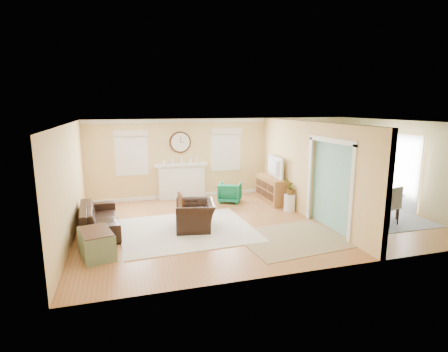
% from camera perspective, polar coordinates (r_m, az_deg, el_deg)
% --- Properties ---
extents(floor, '(9.00, 9.00, 0.00)m').
position_cam_1_polar(floor, '(9.41, 5.24, -7.26)').
color(floor, '#975E34').
rests_on(floor, ground).
extents(wall_back, '(9.00, 0.02, 2.60)m').
position_cam_1_polar(wall_back, '(11.89, 0.05, 3.12)').
color(wall_back, '#EDC076').
rests_on(wall_back, ground).
extents(wall_front, '(9.00, 0.02, 2.60)m').
position_cam_1_polar(wall_front, '(6.46, 15.23, -4.22)').
color(wall_front, '#EDC076').
rests_on(wall_front, ground).
extents(wall_left, '(0.02, 6.00, 2.60)m').
position_cam_1_polar(wall_left, '(8.54, -23.95, -1.08)').
color(wall_left, '#EDC076').
rests_on(wall_left, ground).
extents(wall_right, '(0.02, 6.00, 2.60)m').
position_cam_1_polar(wall_right, '(11.51, 26.70, 1.65)').
color(wall_right, '#EDC076').
rests_on(wall_right, ground).
extents(ceiling, '(9.00, 6.00, 0.02)m').
position_cam_1_polar(ceiling, '(8.94, 5.54, 8.76)').
color(ceiling, white).
rests_on(ceiling, wall_back).
extents(partition, '(0.17, 6.00, 2.60)m').
position_cam_1_polar(partition, '(9.97, 12.90, 1.59)').
color(partition, '#EDC076').
rests_on(partition, ground).
extents(fireplace, '(1.70, 0.30, 1.17)m').
position_cam_1_polar(fireplace, '(11.57, -6.93, -0.73)').
color(fireplace, white).
rests_on(fireplace, ground).
extents(wall_clock, '(0.70, 0.07, 0.70)m').
position_cam_1_polar(wall_clock, '(11.46, -7.15, 5.50)').
color(wall_clock, '#402313').
rests_on(wall_clock, wall_back).
extents(window_left, '(1.05, 0.13, 1.42)m').
position_cam_1_polar(window_left, '(11.32, -14.90, 4.17)').
color(window_left, white).
rests_on(window_left, wall_back).
extents(window_right, '(1.05, 0.13, 1.42)m').
position_cam_1_polar(window_right, '(11.81, 0.35, 4.82)').
color(window_right, white).
rests_on(window_right, wall_back).
extents(french_doors, '(0.06, 1.70, 2.20)m').
position_cam_1_polar(french_doors, '(11.51, 26.45, 0.66)').
color(french_doors, white).
rests_on(french_doors, ground).
extents(pendant, '(0.30, 0.30, 0.55)m').
position_cam_1_polar(pendant, '(10.45, 21.06, 6.23)').
color(pendant, gold).
rests_on(pendant, ceiling).
extents(rug_cream, '(3.29, 2.89, 0.02)m').
position_cam_1_polar(rug_cream, '(8.74, -6.05, -8.70)').
color(rug_cream, beige).
rests_on(rug_cream, floor).
extents(rug_jute, '(2.55, 2.17, 0.01)m').
position_cam_1_polar(rug_jute, '(8.29, 11.04, -9.98)').
color(rug_jute, tan).
rests_on(rug_jute, floor).
extents(rug_grey, '(2.63, 3.29, 0.01)m').
position_cam_1_polar(rug_grey, '(10.77, 21.37, -5.57)').
color(rug_grey, gray).
rests_on(rug_grey, floor).
extents(sofa, '(1.02, 2.25, 0.64)m').
position_cam_1_polar(sofa, '(9.07, -19.67, -6.48)').
color(sofa, black).
rests_on(sofa, floor).
extents(eames_chair, '(1.09, 1.20, 0.69)m').
position_cam_1_polar(eames_chair, '(8.70, -4.72, -6.43)').
color(eames_chair, black).
rests_on(eames_chair, floor).
extents(green_chair, '(0.91, 0.92, 0.62)m').
position_cam_1_polar(green_chair, '(11.08, 0.96, -2.68)').
color(green_chair, '#0D6334').
rests_on(green_chair, floor).
extents(trunk, '(0.79, 1.06, 0.54)m').
position_cam_1_polar(trunk, '(7.61, -20.12, -10.32)').
color(trunk, gray).
rests_on(trunk, floor).
extents(credenza, '(0.53, 1.57, 0.80)m').
position_cam_1_polar(credenza, '(11.24, 7.84, -2.13)').
color(credenza, olive).
rests_on(credenza, floor).
extents(tv, '(0.20, 1.13, 0.65)m').
position_cam_1_polar(tv, '(11.08, 7.86, 1.51)').
color(tv, black).
rests_on(tv, credenza).
extents(garden_stool, '(0.33, 0.33, 0.48)m').
position_cam_1_polar(garden_stool, '(10.34, 10.66, -4.31)').
color(garden_stool, white).
rests_on(garden_stool, floor).
extents(potted_plant, '(0.43, 0.39, 0.41)m').
position_cam_1_polar(potted_plant, '(10.23, 10.75, -1.89)').
color(potted_plant, '#337F33').
rests_on(potted_plant, garden_stool).
extents(dining_table, '(1.39, 2.10, 0.68)m').
position_cam_1_polar(dining_table, '(10.68, 21.50, -3.85)').
color(dining_table, '#402313').
rests_on(dining_table, floor).
extents(dining_chair_n, '(0.47, 0.47, 0.91)m').
position_cam_1_polar(dining_chair_n, '(11.58, 18.04, -1.53)').
color(dining_chair_n, gray).
rests_on(dining_chair_n, floor).
extents(dining_chair_s, '(0.56, 0.56, 1.02)m').
position_cam_1_polar(dining_chair_s, '(9.84, 25.29, -3.86)').
color(dining_chair_s, gray).
rests_on(dining_chair_s, floor).
extents(dining_chair_w, '(0.54, 0.54, 1.04)m').
position_cam_1_polar(dining_chair_w, '(10.25, 18.70, -2.72)').
color(dining_chair_w, white).
rests_on(dining_chair_w, floor).
extents(dining_chair_e, '(0.43, 0.43, 0.88)m').
position_cam_1_polar(dining_chair_e, '(11.04, 23.89, -2.63)').
color(dining_chair_e, gray).
rests_on(dining_chair_e, floor).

